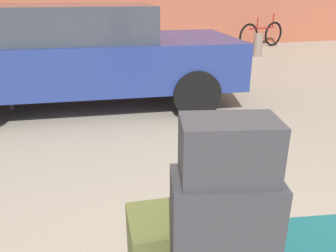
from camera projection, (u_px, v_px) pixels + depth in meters
name	position (u px, v px, depth m)	size (l,w,h in m)	color
duffel_bag_olive_rear_right	(188.00, 247.00, 1.55)	(0.52, 0.28, 0.36)	#4C5128
duffel_bag_charcoal_topmost_pile	(229.00, 149.00, 1.12)	(0.32, 0.19, 0.21)	#2D2D33
parked_car	(82.00, 53.00, 4.91)	(4.43, 2.18, 1.42)	navy
bicycle_leaning	(261.00, 35.00, 10.20)	(1.70, 0.58, 0.96)	black
bollard_kerb_near	(207.00, 47.00, 8.49)	(0.23, 0.23, 0.57)	#72665B
bollard_kerb_mid	(258.00, 45.00, 8.83)	(0.23, 0.23, 0.57)	#72665B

